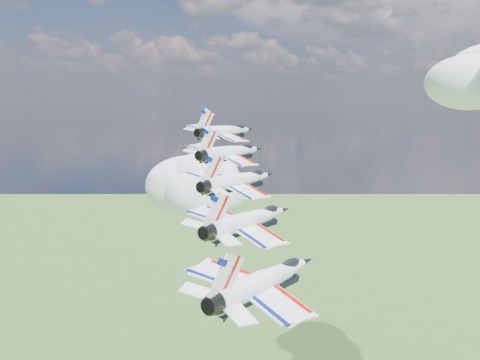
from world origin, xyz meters
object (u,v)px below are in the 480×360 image
Objects in this scene: jet_3 at (251,220)px; jet_4 at (267,279)px; jet_0 at (227,131)px; jet_2 at (240,180)px; jet_1 at (232,152)px.

jet_4 is (8.18, -8.25, -2.42)m from jet_3.
jet_0 is 23.73m from jet_2.
jet_2 reaches higher than jet_4.
jet_4 is (24.53, -24.76, -7.26)m from jet_1.
jet_4 is at bearing -47.54° from jet_2.
jet_3 is (8.18, -8.25, -2.42)m from jet_2.
jet_0 is at bearing 132.46° from jet_4.
jet_4 is at bearing -47.54° from jet_3.
jet_0 is 1.00× the size of jet_3.
jet_3 is 1.00× the size of jet_4.
jet_0 reaches higher than jet_3.
jet_0 is 1.00× the size of jet_4.
jet_3 is at bearing 132.46° from jet_4.
jet_3 is (24.53, -24.76, -7.26)m from jet_0.
jet_2 is (16.35, -16.51, -4.84)m from jet_0.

